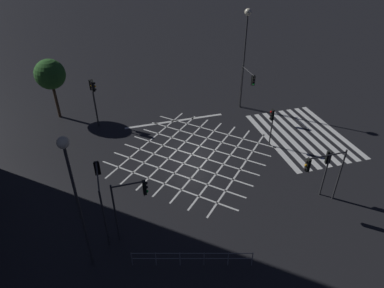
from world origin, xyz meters
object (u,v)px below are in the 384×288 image
Objects in this scene: traffic_light_ne_cross at (94,94)px; traffic_light_sw_main at (327,164)px; traffic_light_median_south at (272,120)px; traffic_light_ne_main at (93,92)px; traffic_light_se_main at (248,82)px; street_tree_near at (50,75)px; street_lamp_east at (246,35)px; traffic_light_sw_cross at (323,168)px; street_lamp_west at (72,178)px; traffic_light_nw_main at (100,187)px; traffic_light_nw_cross at (131,198)px.

traffic_light_sw_main is at bearing -45.35° from traffic_light_ne_cross.
traffic_light_median_south is 0.81× the size of traffic_light_ne_main.
traffic_light_se_main reaches higher than traffic_light_ne_cross.
traffic_light_median_south is at bearing -121.30° from street_tree_near.
street_lamp_east is at bearing 85.44° from traffic_light_ne_main.
street_tree_near is (17.80, 16.92, 1.35)m from traffic_light_sw_cross.
street_lamp_west is at bearing -47.86° from traffic_light_se_main.
traffic_light_nw_main is 2.22m from traffic_light_nw_cross.
traffic_light_ne_main is at bearing -31.39° from traffic_light_median_south.
traffic_light_sw_cross reaches higher than traffic_light_sw_main.
traffic_light_nw_cross is 0.96× the size of traffic_light_se_main.
traffic_light_se_main is (-1.68, -14.16, 0.18)m from traffic_light_ne_cross.
street_lamp_east reaches higher than traffic_light_ne_cross.
traffic_light_sw_main is at bearing 0.27° from traffic_light_se_main.
street_tree_near is at bearing 46.23° from traffic_light_sw_main.
street_lamp_east is at bearing -93.28° from traffic_light_sw_cross.
traffic_light_ne_cross is 1.07× the size of traffic_light_sw_cross.
traffic_light_nw_main is 16.12m from street_tree_near.
traffic_light_nw_cross reaches higher than traffic_light_sw_cross.
street_tree_near is at bearing 79.72° from street_lamp_east.
street_lamp_west is 1.45× the size of street_tree_near.
traffic_light_nw_cross is at bearing 28.57° from traffic_light_median_south.
traffic_light_ne_cross reaches higher than traffic_light_nw_cross.
traffic_light_ne_cross reaches higher than traffic_light_ne_main.
traffic_light_median_south is 8.79m from street_lamp_east.
traffic_light_median_south is (5.27, -14.07, -0.62)m from traffic_light_nw_main.
traffic_light_sw_main is (-14.40, -14.22, -0.51)m from traffic_light_ne_cross.
street_tree_near is (15.75, 3.17, 1.28)m from traffic_light_nw_main.
traffic_light_nw_main is (-13.06, 0.44, -0.02)m from traffic_light_ne_cross.
traffic_light_nw_cross is 0.51× the size of street_lamp_west.
traffic_light_nw_main reaches higher than traffic_light_median_south.
traffic_light_nw_cross is 14.17m from traffic_light_median_south.
traffic_light_nw_main is at bearing 20.54° from traffic_light_median_south.
traffic_light_nw_cross is 15.23m from traffic_light_ne_main.
street_lamp_east reaches higher than traffic_light_sw_cross.
traffic_light_sw_cross is at bearing -48.64° from traffic_light_ne_cross.
traffic_light_ne_main is at bearing 102.98° from traffic_light_ne_cross.
traffic_light_nw_cross reaches higher than traffic_light_nw_main.
street_tree_near reaches higher than traffic_light_se_main.
street_tree_near reaches higher than traffic_light_sw_main.
traffic_light_ne_cross reaches higher than traffic_light_median_south.
traffic_light_sw_main is 6.64m from traffic_light_median_south.
traffic_light_se_main is (12.71, 0.06, 0.70)m from traffic_light_sw_main.
traffic_light_ne_main is 16.78m from street_lamp_west.
traffic_light_sw_cross is at bearing 127.95° from traffic_light_sw_main.
street_lamp_west is (-14.14, 15.63, 2.91)m from traffic_light_se_main.
traffic_light_sw_cross is at bearing 87.53° from traffic_light_median_south.
street_tree_near is (2.69, 3.62, 1.26)m from traffic_light_ne_cross.
street_tree_near is at bearing -120.91° from traffic_light_ne_main.
street_lamp_west is (-1.27, 2.66, 3.08)m from traffic_light_nw_cross.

